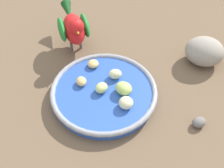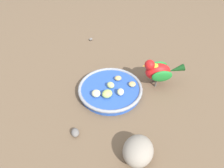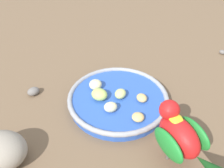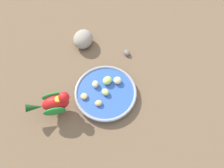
{
  "view_description": "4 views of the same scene",
  "coord_description": "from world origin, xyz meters",
  "px_view_note": "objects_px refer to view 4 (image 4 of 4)",
  "views": [
    {
      "loc": [
        -0.03,
        0.46,
        0.57
      ],
      "look_at": [
        0.0,
        0.0,
        0.05
      ],
      "focal_mm": 51.6,
      "sensor_mm": 36.0,
      "label": 1
    },
    {
      "loc": [
        -0.51,
        -0.14,
        0.54
      ],
      "look_at": [
        0.01,
        -0.01,
        0.06
      ],
      "focal_mm": 32.4,
      "sensor_mm": 36.0,
      "label": 2
    },
    {
      "loc": [
        -0.04,
        -0.45,
        0.42
      ],
      "look_at": [
        0.01,
        0.0,
        0.06
      ],
      "focal_mm": 40.88,
      "sensor_mm": 36.0,
      "label": 3
    },
    {
      "loc": [
        0.37,
        0.08,
        0.75
      ],
      "look_at": [
        0.0,
        0.02,
        0.05
      ],
      "focal_mm": 33.85,
      "sensor_mm": 36.0,
      "label": 4
    }
  ],
  "objects_px": {
    "apple_piece_2": "(84,96)",
    "feeding_bowl": "(107,93)",
    "apple_piece_1": "(95,84)",
    "apple_piece_3": "(99,103)",
    "apple_piece_4": "(107,80)",
    "parrot": "(55,103)",
    "pebble_0": "(127,53)",
    "apple_piece_0": "(104,92)",
    "rock_large": "(83,39)",
    "apple_piece_5": "(117,80)"
  },
  "relations": [
    {
      "from": "apple_piece_2",
      "to": "apple_piece_3",
      "type": "relative_size",
      "value": 0.99
    },
    {
      "from": "apple_piece_5",
      "to": "apple_piece_4",
      "type": "bearing_deg",
      "value": -80.04
    },
    {
      "from": "feeding_bowl",
      "to": "apple_piece_0",
      "type": "relative_size",
      "value": 7.96
    },
    {
      "from": "parrot",
      "to": "apple_piece_5",
      "type": "bearing_deg",
      "value": 13.4
    },
    {
      "from": "parrot",
      "to": "apple_piece_1",
      "type": "bearing_deg",
      "value": 21.86
    },
    {
      "from": "apple_piece_2",
      "to": "parrot",
      "type": "bearing_deg",
      "value": -56.97
    },
    {
      "from": "apple_piece_1",
      "to": "rock_large",
      "type": "distance_m",
      "value": 0.23
    },
    {
      "from": "apple_piece_0",
      "to": "parrot",
      "type": "distance_m",
      "value": 0.18
    },
    {
      "from": "apple_piece_5",
      "to": "parrot",
      "type": "distance_m",
      "value": 0.25
    },
    {
      "from": "rock_large",
      "to": "apple_piece_1",
      "type": "bearing_deg",
      "value": 24.06
    },
    {
      "from": "apple_piece_3",
      "to": "parrot",
      "type": "relative_size",
      "value": 0.17
    },
    {
      "from": "feeding_bowl",
      "to": "apple_piece_3",
      "type": "bearing_deg",
      "value": -21.86
    },
    {
      "from": "apple_piece_0",
      "to": "apple_piece_5",
      "type": "height_order",
      "value": "apple_piece_5"
    },
    {
      "from": "apple_piece_5",
      "to": "parrot",
      "type": "height_order",
      "value": "parrot"
    },
    {
      "from": "apple_piece_3",
      "to": "apple_piece_5",
      "type": "height_order",
      "value": "apple_piece_5"
    },
    {
      "from": "apple_piece_0",
      "to": "apple_piece_3",
      "type": "relative_size",
      "value": 1.11
    },
    {
      "from": "parrot",
      "to": "rock_large",
      "type": "distance_m",
      "value": 0.33
    },
    {
      "from": "apple_piece_5",
      "to": "parrot",
      "type": "bearing_deg",
      "value": -55.25
    },
    {
      "from": "apple_piece_4",
      "to": "parrot",
      "type": "xyz_separation_m",
      "value": [
        0.13,
        -0.16,
        0.03
      ]
    },
    {
      "from": "feeding_bowl",
      "to": "pebble_0",
      "type": "height_order",
      "value": "feeding_bowl"
    },
    {
      "from": "apple_piece_1",
      "to": "apple_piece_5",
      "type": "xyz_separation_m",
      "value": [
        -0.03,
        0.08,
        0.0
      ]
    },
    {
      "from": "apple_piece_3",
      "to": "apple_piece_4",
      "type": "xyz_separation_m",
      "value": [
        -0.1,
        0.02,
        0.0
      ]
    },
    {
      "from": "apple_piece_2",
      "to": "rock_large",
      "type": "xyz_separation_m",
      "value": [
        -0.27,
        -0.06,
        0.0
      ]
    },
    {
      "from": "apple_piece_4",
      "to": "rock_large",
      "type": "height_order",
      "value": "rock_large"
    },
    {
      "from": "apple_piece_2",
      "to": "apple_piece_3",
      "type": "distance_m",
      "value": 0.06
    },
    {
      "from": "apple_piece_2",
      "to": "rock_large",
      "type": "distance_m",
      "value": 0.27
    },
    {
      "from": "apple_piece_5",
      "to": "apple_piece_0",
      "type": "bearing_deg",
      "value": -37.93
    },
    {
      "from": "feeding_bowl",
      "to": "apple_piece_1",
      "type": "xyz_separation_m",
      "value": [
        -0.02,
        -0.05,
        0.02
      ]
    },
    {
      "from": "feeding_bowl",
      "to": "apple_piece_2",
      "type": "relative_size",
      "value": 8.97
    },
    {
      "from": "apple_piece_3",
      "to": "pebble_0",
      "type": "height_order",
      "value": "apple_piece_3"
    },
    {
      "from": "apple_piece_5",
      "to": "pebble_0",
      "type": "bearing_deg",
      "value": 172.51
    },
    {
      "from": "apple_piece_4",
      "to": "pebble_0",
      "type": "bearing_deg",
      "value": 159.89
    },
    {
      "from": "feeding_bowl",
      "to": "apple_piece_2",
      "type": "distance_m",
      "value": 0.09
    },
    {
      "from": "feeding_bowl",
      "to": "apple_piece_1",
      "type": "bearing_deg",
      "value": -116.91
    },
    {
      "from": "apple_piece_1",
      "to": "pebble_0",
      "type": "distance_m",
      "value": 0.21
    },
    {
      "from": "apple_piece_2",
      "to": "pebble_0",
      "type": "xyz_separation_m",
      "value": [
        -0.24,
        0.14,
        -0.02
      ]
    },
    {
      "from": "apple_piece_2",
      "to": "feeding_bowl",
      "type": "bearing_deg",
      "value": 112.37
    },
    {
      "from": "apple_piece_4",
      "to": "parrot",
      "type": "bearing_deg",
      "value": -50.76
    },
    {
      "from": "apple_piece_1",
      "to": "apple_piece_3",
      "type": "xyz_separation_m",
      "value": [
        0.08,
        0.03,
        -0.0
      ]
    },
    {
      "from": "apple_piece_1",
      "to": "apple_piece_3",
      "type": "distance_m",
      "value": 0.08
    },
    {
      "from": "apple_piece_1",
      "to": "apple_piece_5",
      "type": "relative_size",
      "value": 0.95
    },
    {
      "from": "feeding_bowl",
      "to": "apple_piece_1",
      "type": "height_order",
      "value": "apple_piece_1"
    },
    {
      "from": "apple_piece_2",
      "to": "parrot",
      "type": "xyz_separation_m",
      "value": [
        0.06,
        -0.09,
        0.04
      ]
    },
    {
      "from": "feeding_bowl",
      "to": "apple_piece_0",
      "type": "height_order",
      "value": "apple_piece_0"
    },
    {
      "from": "parrot",
      "to": "pebble_0",
      "type": "xyz_separation_m",
      "value": [
        -0.3,
        0.22,
        -0.06
      ]
    },
    {
      "from": "parrot",
      "to": "rock_large",
      "type": "relative_size",
      "value": 1.7
    },
    {
      "from": "apple_piece_1",
      "to": "pebble_0",
      "type": "relative_size",
      "value": 0.97
    },
    {
      "from": "apple_piece_0",
      "to": "apple_piece_3",
      "type": "height_order",
      "value": "apple_piece_0"
    },
    {
      "from": "apple_piece_0",
      "to": "apple_piece_2",
      "type": "xyz_separation_m",
      "value": [
        0.03,
        -0.07,
        -0.0
      ]
    },
    {
      "from": "pebble_0",
      "to": "apple_piece_5",
      "type": "bearing_deg",
      "value": -7.49
    }
  ]
}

